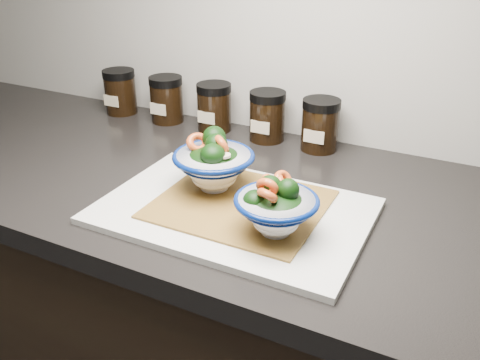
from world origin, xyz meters
The scene contains 11 objects.
cabinet centered at (0.00, 1.45, 0.43)m, with size 3.43×0.58×0.86m, color black.
countertop centered at (0.00, 1.45, 0.88)m, with size 3.50×0.60×0.04m, color black.
cutting_board centered at (0.14, 1.36, 0.91)m, with size 0.45×0.30×0.01m, color beige.
bamboo_mat centered at (0.14, 1.37, 0.91)m, with size 0.28×0.24×0.00m, color olive.
bowl_left centered at (0.08, 1.40, 0.96)m, with size 0.15×0.15×0.11m.
bowl_right centered at (0.23, 1.31, 0.96)m, with size 0.13×0.13×0.11m.
spice_jar_a centered at (-0.37, 1.69, 0.96)m, with size 0.08×0.08×0.11m.
spice_jar_b centered at (-0.22, 1.69, 0.96)m, with size 0.08×0.08×0.11m.
spice_jar_c centered at (-0.09, 1.69, 0.96)m, with size 0.08×0.08×0.11m.
spice_jar_d centered at (0.05, 1.69, 0.96)m, with size 0.08×0.08×0.11m.
spice_jar_e centered at (0.18, 1.69, 0.96)m, with size 0.08×0.08×0.11m.
Camera 1 is at (0.49, 0.69, 1.34)m, focal length 38.00 mm.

